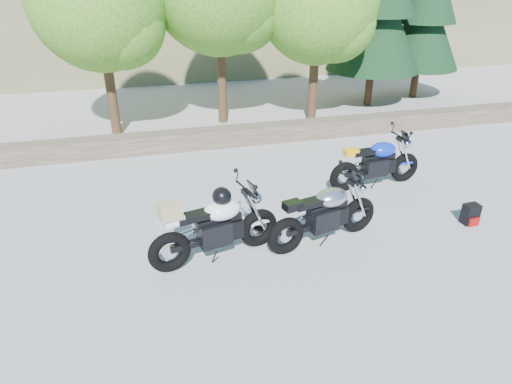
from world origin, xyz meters
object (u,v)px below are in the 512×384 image
white_bike (215,225)px  blue_bike (377,163)px  silver_bike (325,215)px  backpack (471,214)px

white_bike → blue_bike: size_ratio=1.04×
silver_bike → backpack: 3.06m
silver_bike → white_bike: white_bike is taller
white_bike → blue_bike: (4.02, 1.92, -0.09)m
silver_bike → blue_bike: silver_bike is taller
blue_bike → white_bike: bearing=-159.2°
backpack → silver_bike: bearing=174.1°
silver_bike → white_bike: size_ratio=0.96×
silver_bike → white_bike: bearing=167.3°
silver_bike → blue_bike: bearing=30.0°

